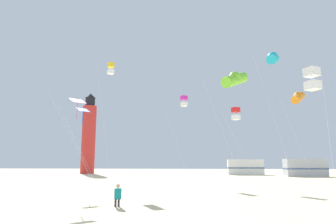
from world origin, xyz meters
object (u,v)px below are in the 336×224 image
at_px(kite_tube_orange, 298,97).
at_px(lighthouse_distant, 89,135).
at_px(kite_diamond_rainbow, 78,104).
at_px(kite_box_magenta, 184,101).
at_px(kite_box_white, 312,79).
at_px(kite_tube_lime, 235,79).
at_px(kite_tube_cyan, 273,58).
at_px(rv_van_silver, 305,168).
at_px(kite_box_gold, 111,69).
at_px(kite_flyer_standing, 118,195).
at_px(rv_van_white, 245,167).
at_px(kite_diamond_blue, 83,113).
at_px(kite_box_scarlet, 236,114).

distance_m(kite_tube_orange, lighthouse_distant, 45.79).
xyz_separation_m(kite_diamond_rainbow, lighthouse_distant, (-14.23, 41.99, 1.91)).
height_order(kite_box_magenta, kite_box_white, kite_box_magenta).
xyz_separation_m(kite_tube_lime, kite_tube_cyan, (3.23, 2.84, 2.31)).
xyz_separation_m(kite_box_magenta, rv_van_silver, (18.94, 18.76, -7.41)).
height_order(kite_box_gold, kite_tube_cyan, kite_box_gold).
bearing_deg(kite_box_magenta, kite_flyer_standing, -100.14).
distance_m(kite_tube_cyan, rv_van_white, 36.57).
height_order(kite_box_magenta, lighthouse_distant, lighthouse_distant).
xyz_separation_m(kite_tube_lime, kite_tube_orange, (6.57, 7.79, 0.43)).
distance_m(kite_box_gold, rv_van_silver, 35.76).
bearing_deg(kite_tube_lime, kite_tube_cyan, 41.34).
height_order(kite_flyer_standing, kite_diamond_rainbow, kite_diamond_rainbow).
height_order(kite_tube_lime, kite_tube_cyan, kite_tube_cyan).
bearing_deg(kite_diamond_rainbow, kite_diamond_blue, 106.01).
distance_m(kite_flyer_standing, kite_tube_lime, 10.01).
xyz_separation_m(kite_box_scarlet, lighthouse_distant, (-25.56, 32.77, 1.18)).
xyz_separation_m(kite_diamond_blue, kite_diamond_rainbow, (1.10, -3.83, -0.10)).
bearing_deg(rv_van_white, kite_flyer_standing, -106.33).
relative_size(kite_tube_lime, rv_van_white, 1.25).
xyz_separation_m(kite_diamond_rainbow, rv_van_white, (17.01, 38.61, -4.54)).
bearing_deg(kite_flyer_standing, rv_van_silver, -140.22).
relative_size(kite_tube_cyan, kite_box_scarlet, 1.44).
xyz_separation_m(kite_tube_cyan, kite_diamond_rainbow, (-13.28, -3.20, -3.82)).
xyz_separation_m(kite_box_gold, lighthouse_distant, (-13.39, 31.83, -3.78)).
distance_m(kite_box_gold, kite_box_scarlet, 13.18).
height_order(kite_tube_cyan, rv_van_white, kite_tube_cyan).
xyz_separation_m(kite_flyer_standing, kite_tube_lime, (6.52, 3.33, 6.83)).
bearing_deg(kite_flyer_standing, rv_van_white, -126.30).
bearing_deg(kite_tube_orange, kite_tube_lime, -130.14).
distance_m(kite_box_scarlet, rv_van_silver, 27.46).
relative_size(kite_tube_cyan, kite_diamond_rainbow, 1.65).
relative_size(kite_tube_cyan, rv_van_white, 1.61).
xyz_separation_m(rv_van_white, rv_van_silver, (8.40, -6.40, 0.00)).
relative_size(kite_tube_lime, kite_box_white, 1.17).
xyz_separation_m(kite_tube_lime, kite_box_white, (3.33, -3.47, -1.06)).
relative_size(kite_diamond_blue, lighthouse_distant, 0.38).
bearing_deg(kite_box_scarlet, kite_box_magenta, 139.09).
bearing_deg(lighthouse_distant, rv_van_silver, -13.87).
bearing_deg(kite_flyer_standing, kite_box_white, 160.82).
relative_size(kite_box_white, rv_van_white, 1.07).
distance_m(kite_tube_cyan, lighthouse_distant, 47.59).
bearing_deg(kite_box_gold, kite_box_magenta, 24.19).
distance_m(kite_box_gold, kite_tube_cyan, 15.85).
xyz_separation_m(kite_box_gold, rv_van_white, (17.84, 28.44, -10.23)).
xyz_separation_m(kite_tube_cyan, rv_van_silver, (12.13, 29.00, -8.36)).
relative_size(kite_flyer_standing, kite_box_magenta, 0.12).
height_order(kite_flyer_standing, kite_box_white, kite_box_white).
height_order(kite_tube_lime, rv_van_silver, kite_tube_lime).
height_order(kite_box_white, kite_box_scarlet, kite_box_scarlet).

